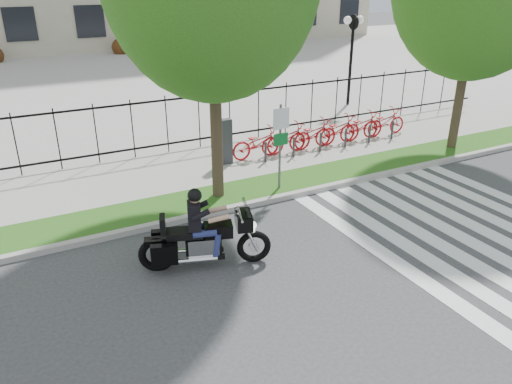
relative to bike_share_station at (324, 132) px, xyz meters
name	(u,v)px	position (x,y,z in m)	size (l,w,h in m)	color
ground	(314,288)	(-5.23, -7.20, -0.67)	(120.00, 120.00, 0.00)	#343436
curb	(230,209)	(-5.23, -3.10, -0.59)	(60.00, 0.20, 0.15)	#A09D97
grass_verge	(217,197)	(-5.23, -2.25, -0.59)	(60.00, 1.50, 0.15)	#204912
sidewalk	(186,169)	(-5.23, 0.25, -0.59)	(60.00, 3.50, 0.15)	gray
plaza	(85,78)	(-5.23, 17.80, -0.62)	(80.00, 34.00, 0.10)	gray
crosswalk_stripes	(476,236)	(-0.40, -7.20, -0.66)	(5.70, 8.00, 0.01)	silver
iron_fence	(167,124)	(-5.23, 2.00, 0.48)	(30.00, 0.06, 2.00)	black
lamp_post_right	(352,38)	(4.77, 4.80, 2.54)	(1.06, 0.70, 4.25)	black
bike_share_station	(324,132)	(0.00, 0.00, 0.00)	(7.86, 0.88, 1.50)	#2D2D33
sign_pole_regulatory	(281,136)	(-3.38, -2.62, 1.07)	(0.50, 0.09, 2.50)	#59595B
motorcycle_rider	(204,236)	(-6.86, -5.33, 0.08)	(2.81, 1.38, 2.25)	black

